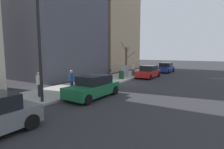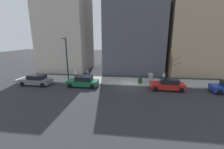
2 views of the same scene
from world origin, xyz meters
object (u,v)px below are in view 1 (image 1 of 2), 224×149
object	(u,v)px
parked_car_green	(93,87)
utility_box	(125,71)
bare_tree	(126,60)
office_block_center	(51,10)
pedestrian_far_corner	(39,83)
parking_meter	(110,75)
pedestrian_midblock	(72,79)
trash_bin	(121,75)
parked_car_blue	(166,68)
office_tower_left	(101,27)
streetlamp	(42,36)
pedestrian_near_meter	(133,68)
parked_car_red	(148,72)

from	to	relation	value
parked_car_green	utility_box	xyz separation A→B (m)	(2.43, -9.43, 0.11)
bare_tree	office_block_center	size ratio (longest dim) A/B	0.26
utility_box	pedestrian_far_corner	distance (m)	11.61
parking_meter	pedestrian_far_corner	xyz separation A→B (m)	(1.31, 6.96, 0.11)
pedestrian_midblock	office_block_center	xyz separation A→B (m)	(10.02, -6.80, 7.62)
trash_bin	pedestrian_far_corner	xyz separation A→B (m)	(0.86, 10.07, 0.49)
parked_car_blue	trash_bin	xyz separation A→B (m)	(2.18, 10.80, -0.14)
office_tower_left	parking_meter	bearing A→B (deg)	127.64
pedestrian_midblock	trash_bin	bearing A→B (deg)	120.91
parked_car_green	trash_bin	size ratio (longest dim) A/B	4.69
parking_meter	utility_box	world-z (taller)	utility_box
pedestrian_midblock	parked_car_blue	bearing A→B (deg)	114.36
streetlamp	bare_tree	world-z (taller)	streetlamp
pedestrian_near_meter	parked_car_blue	bearing A→B (deg)	69.77
bare_tree	pedestrian_midblock	size ratio (longest dim) A/B	2.70
pedestrian_midblock	utility_box	bearing A→B (deg)	123.38
pedestrian_far_corner	parked_car_red	bearing A→B (deg)	-75.67
pedestrian_far_corner	parked_car_green	bearing A→B (deg)	-117.01
parked_car_blue	parked_car_green	xyz separation A→B (m)	(0.15, 18.71, 0.00)
parking_meter	trash_bin	size ratio (longest dim) A/B	1.50
parked_car_red	bare_tree	distance (m)	4.08
pedestrian_near_meter	parking_meter	bearing A→B (deg)	-89.09
parked_car_red	streetlamp	size ratio (longest dim) A/B	0.65
pedestrian_far_corner	trash_bin	bearing A→B (deg)	-68.77
pedestrian_near_meter	office_tower_left	bearing A→B (deg)	140.11
parked_car_green	parking_meter	size ratio (longest dim) A/B	3.13
streetlamp	pedestrian_near_meter	bearing A→B (deg)	-87.25
parking_meter	office_block_center	bearing A→B (deg)	-11.05
parked_car_red	parked_car_green	bearing A→B (deg)	91.14
trash_bin	office_block_center	xyz separation A→B (m)	(10.05, 1.06, 8.11)
utility_box	bare_tree	xyz separation A→B (m)	(1.30, -3.05, 1.29)
bare_tree	pedestrian_near_meter	bearing A→B (deg)	141.97
parked_car_blue	bare_tree	bearing A→B (deg)	59.14
parked_car_blue	pedestrian_far_corner	world-z (taller)	pedestrian_far_corner
parked_car_red	pedestrian_near_meter	xyz separation A→B (m)	(2.01, 0.13, 0.35)
parked_car_blue	parked_car_red	world-z (taller)	same
parking_meter	bare_tree	size ratio (longest dim) A/B	0.30
parked_car_blue	parked_car_green	world-z (taller)	same
parked_car_green	parking_meter	xyz separation A→B (m)	(1.58, -4.79, 0.24)
utility_box	bare_tree	distance (m)	3.56
parked_car_green	bare_tree	bearing A→B (deg)	-72.62
streetlamp	pedestrian_far_corner	size ratio (longest dim) A/B	3.92
office_block_center	pedestrian_near_meter	bearing A→B (deg)	-156.48
parked_car_green	pedestrian_midblock	xyz separation A→B (m)	(2.06, -0.04, 0.35)
streetlamp	utility_box	bearing A→B (deg)	-85.27
parking_meter	pedestrian_midblock	world-z (taller)	pedestrian_midblock
parking_meter	utility_box	size ratio (longest dim) A/B	0.94
streetlamp	trash_bin	size ratio (longest dim) A/B	7.22
parked_car_blue	pedestrian_midblock	world-z (taller)	pedestrian_midblock
pedestrian_midblock	office_block_center	distance (m)	14.31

